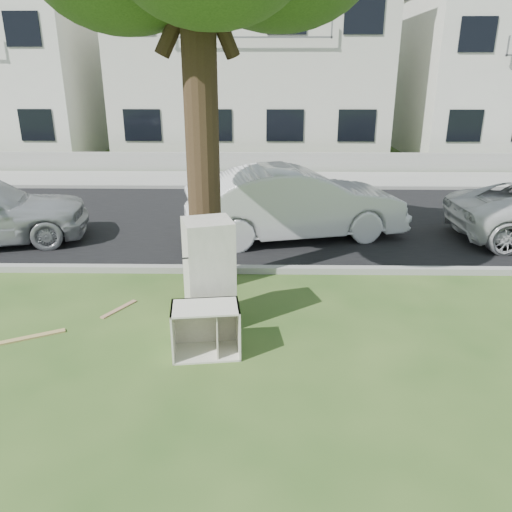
{
  "coord_description": "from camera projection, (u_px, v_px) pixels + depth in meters",
  "views": [
    {
      "loc": [
        0.59,
        -6.23,
        3.55
      ],
      "look_at": [
        0.47,
        0.6,
        1.02
      ],
      "focal_mm": 35.0,
      "sensor_mm": 36.0,
      "label": 1
    }
  ],
  "objects": [
    {
      "name": "ground",
      "position": [
        222.0,
        337.0,
        7.09
      ],
      "size": [
        120.0,
        120.0,
        0.0
      ],
      "primitive_type": "plane",
      "color": "#2C4E1B"
    },
    {
      "name": "road",
      "position": [
        241.0,
        219.0,
        12.71
      ],
      "size": [
        120.0,
        7.0,
        0.01
      ],
      "primitive_type": "cube",
      "color": "black",
      "rests_on": "ground"
    },
    {
      "name": "kerb_near",
      "position": [
        232.0,
        272.0,
        9.38
      ],
      "size": [
        120.0,
        0.18,
        0.12
      ],
      "primitive_type": "cube",
      "color": "gray",
      "rests_on": "ground"
    },
    {
      "name": "kerb_far",
      "position": [
        246.0,
        189.0,
        16.04
      ],
      "size": [
        120.0,
        0.18,
        0.12
      ],
      "primitive_type": "cube",
      "color": "gray",
      "rests_on": "ground"
    },
    {
      "name": "sidewalk",
      "position": [
        247.0,
        180.0,
        17.4
      ],
      "size": [
        120.0,
        2.8,
        0.01
      ],
      "primitive_type": "cube",
      "color": "gray",
      "rests_on": "ground"
    },
    {
      "name": "low_wall",
      "position": [
        249.0,
        162.0,
        18.78
      ],
      "size": [
        120.0,
        0.15,
        0.7
      ],
      "primitive_type": "cube",
      "color": "gray",
      "rests_on": "ground"
    },
    {
      "name": "townhouse_center",
      "position": [
        252.0,
        67.0,
        22.2
      ],
      "size": [
        11.22,
        8.16,
        7.44
      ],
      "color": "beige",
      "rests_on": "ground"
    },
    {
      "name": "fridge",
      "position": [
        209.0,
        274.0,
        7.2
      ],
      "size": [
        0.82,
        0.79,
        1.61
      ],
      "primitive_type": "cube",
      "rotation": [
        0.0,
        0.0,
        0.3
      ],
      "color": "#BCB5A9",
      "rests_on": "ground"
    },
    {
      "name": "cabinet",
      "position": [
        206.0,
        330.0,
        6.59
      ],
      "size": [
        0.95,
        0.66,
        0.69
      ],
      "primitive_type": "cube",
      "rotation": [
        0.0,
        0.0,
        0.13
      ],
      "color": "white",
      "rests_on": "ground"
    },
    {
      "name": "plank_a",
      "position": [
        20.0,
        339.0,
        7.01
      ],
      "size": [
        1.12,
        0.64,
        0.02
      ],
      "primitive_type": "cube",
      "rotation": [
        0.0,
        0.0,
        0.47
      ],
      "color": "#A58B50",
      "rests_on": "ground"
    },
    {
      "name": "plank_c",
      "position": [
        119.0,
        309.0,
        7.91
      ],
      "size": [
        0.43,
        0.67,
        0.02
      ],
      "primitive_type": "cube",
      "rotation": [
        0.0,
        0.0,
        1.05
      ],
      "color": "#A17A59",
      "rests_on": "ground"
    },
    {
      "name": "car_center",
      "position": [
        295.0,
        203.0,
        11.11
      ],
      "size": [
        5.1,
        2.75,
        1.59
      ],
      "primitive_type": "imported",
      "rotation": [
        0.0,
        0.0,
        1.8
      ],
      "color": "silver",
      "rests_on": "ground"
    }
  ]
}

